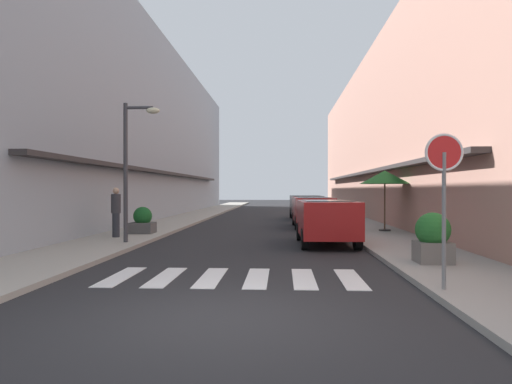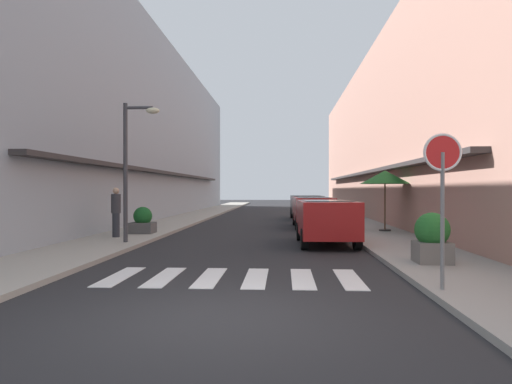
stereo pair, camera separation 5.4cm
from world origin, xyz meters
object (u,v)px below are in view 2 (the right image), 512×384
Objects in this scene: round_street_sign at (443,170)px; parked_car_far at (306,204)px; cafe_umbrella at (385,178)px; pedestrian_walking_near at (116,211)px; parked_car_mid at (313,208)px; parked_car_near at (326,217)px; street_lamp at (132,155)px; planter_corner at (432,238)px; planter_midblock at (143,221)px.

parked_car_far is at bearing 93.66° from round_street_sign.
cafe_umbrella reaches higher than pedestrian_walking_near.
parked_car_far is (0.00, 6.22, -0.00)m from parked_car_mid.
round_street_sign reaches higher than parked_car_near.
street_lamp is 10.21m from cafe_umbrella.
parked_car_mid is (-0.00, 6.88, 0.00)m from parked_car_near.
planter_corner is at bearing -24.21° from street_lamp.
round_street_sign is (1.30, -7.28, 1.24)m from parked_car_near.
pedestrian_walking_near reaches higher than parked_car_near.
parked_car_near is 6.64m from street_lamp.
planter_midblock is (-8.19, 9.72, -1.58)m from round_street_sign.
parked_car_near reaches higher than planter_corner.
pedestrian_walking_near reaches higher than planter_midblock.
cafe_umbrella is (9.08, 4.63, -0.61)m from street_lamp.
street_lamp reaches higher than cafe_umbrella.
cafe_umbrella is at bearing 9.29° from planter_midblock.
parked_car_mid is at bearing 134.17° from cafe_umbrella.
planter_corner is 10.82m from pedestrian_walking_near.
parked_car_far is at bearing 90.00° from parked_car_mid.
street_lamp is 3.85× the size of planter_corner.
parked_car_far is 2.29× the size of pedestrian_walking_near.
parked_car_mid is 1.11× the size of parked_car_far.
parked_car_mid is 1.82× the size of cafe_umbrella.
parked_car_near and parked_car_mid have the same top height.
round_street_sign is at bearing -41.24° from street_lamp.
parked_car_far is 15.23m from street_lamp.
pedestrian_walking_near is at bearing -141.04° from parked_car_mid.
parked_car_mid is 1.01× the size of street_lamp.
street_lamp is 4.37× the size of planter_midblock.
pedestrian_walking_near is (-8.69, 8.18, -1.10)m from round_street_sign.
parked_car_near is at bearing 115.14° from planter_corner.
cafe_umbrella is at bearing 85.03° from planter_corner.
parked_car_near is 1.00× the size of parked_car_far.
parked_car_near is 4.83m from planter_corner.
parked_car_near is at bearing 5.54° from street_lamp.
parked_car_mid is at bearing 49.92° from street_lamp.
planter_corner is at bearing -100.05° from pedestrian_walking_near.
parked_car_mid reaches higher than planter_corner.
pedestrian_walking_near reaches higher than parked_car_far.
planter_corner is (0.75, 2.91, -1.46)m from round_street_sign.
planter_midblock is at bearing 142.72° from planter_corner.
cafe_umbrella reaches higher than parked_car_near.
parked_car_far reaches higher than planter_corner.
parked_car_near is 1.52× the size of round_street_sign.
parked_car_far is at bearing 65.31° from street_lamp.
round_street_sign is at bearing -104.39° from planter_corner.
cafe_umbrella is 9.95m from planter_midblock.
parked_car_mid is at bearing -90.00° from parked_car_far.
parked_car_far reaches higher than planter_midblock.
planter_corner is at bearing -94.97° from cafe_umbrella.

